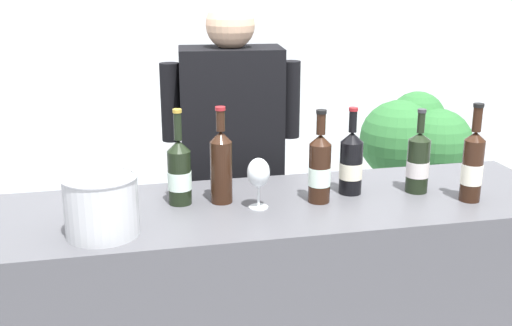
{
  "coord_description": "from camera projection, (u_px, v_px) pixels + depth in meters",
  "views": [
    {
      "loc": [
        -0.47,
        -2.0,
        1.79
      ],
      "look_at": [
        -0.03,
        0.0,
        1.17
      ],
      "focal_mm": 44.32,
      "sensor_mm": 36.0,
      "label": 1
    }
  ],
  "objects": [
    {
      "name": "wine_glass",
      "position": [
        258.0,
        174.0,
        2.11
      ],
      "size": [
        0.08,
        0.08,
        0.18
      ],
      "color": "silver",
      "rests_on": "counter"
    },
    {
      "name": "wine_bottle_1",
      "position": [
        179.0,
        172.0,
        2.16
      ],
      "size": [
        0.08,
        0.08,
        0.33
      ],
      "color": "black",
      "rests_on": "counter"
    },
    {
      "name": "wall_back",
      "position": [
        182.0,
        29.0,
        4.5
      ],
      "size": [
        8.0,
        0.1,
        2.8
      ],
      "primitive_type": "cube",
      "color": "silver",
      "rests_on": "ground_plane"
    },
    {
      "name": "wine_bottle_2",
      "position": [
        221.0,
        164.0,
        2.16
      ],
      "size": [
        0.08,
        0.08,
        0.34
      ],
      "color": "black",
      "rests_on": "counter"
    },
    {
      "name": "ice_bucket",
      "position": [
        101.0,
        204.0,
        1.9
      ],
      "size": [
        0.23,
        0.23,
        0.19
      ],
      "color": "silver",
      "rests_on": "counter"
    },
    {
      "name": "potted_shrub",
      "position": [
        417.0,
        155.0,
        3.7
      ],
      "size": [
        0.67,
        0.54,
        1.12
      ],
      "color": "brown",
      "rests_on": "ground_plane"
    },
    {
      "name": "person_server",
      "position": [
        232.0,
        203.0,
        2.75
      ],
      "size": [
        0.58,
        0.28,
        1.68
      ],
      "color": "black",
      "rests_on": "ground_plane"
    },
    {
      "name": "wine_bottle_3",
      "position": [
        473.0,
        165.0,
        2.18
      ],
      "size": [
        0.07,
        0.07,
        0.35
      ],
      "color": "black",
      "rests_on": "counter"
    },
    {
      "name": "wine_bottle_4",
      "position": [
        320.0,
        168.0,
        2.17
      ],
      "size": [
        0.08,
        0.08,
        0.33
      ],
      "color": "black",
      "rests_on": "counter"
    },
    {
      "name": "wine_bottle_5",
      "position": [
        351.0,
        163.0,
        2.26
      ],
      "size": [
        0.08,
        0.08,
        0.32
      ],
      "color": "black",
      "rests_on": "counter"
    },
    {
      "name": "wine_bottle_0",
      "position": [
        418.0,
        162.0,
        2.28
      ],
      "size": [
        0.08,
        0.08,
        0.31
      ],
      "color": "black",
      "rests_on": "counter"
    }
  ]
}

